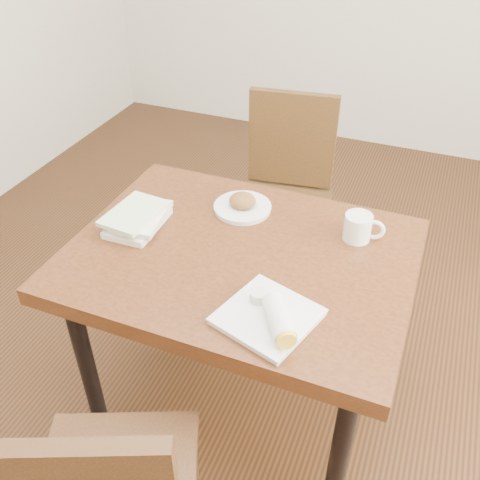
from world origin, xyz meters
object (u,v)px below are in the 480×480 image
at_px(table, 240,272).
at_px(chair_far, 286,185).
at_px(plate_burrito, 271,317).
at_px(plate_scone, 243,205).
at_px(coffee_mug, 359,227).
at_px(book_stack, 138,218).

relative_size(table, chair_far, 1.17).
bearing_deg(table, chair_far, 96.29).
bearing_deg(chair_far, plate_burrito, -74.72).
height_order(plate_scone, coffee_mug, coffee_mug).
relative_size(chair_far, coffee_mug, 6.95).
xyz_separation_m(table, coffee_mug, (0.34, 0.22, 0.13)).
bearing_deg(plate_burrito, plate_scone, 119.58).
height_order(chair_far, book_stack, chair_far).
relative_size(chair_far, plate_scone, 4.53).
bearing_deg(table, coffee_mug, 32.58).
relative_size(table, plate_burrito, 3.62).
distance_m(plate_scone, plate_burrito, 0.58).
relative_size(chair_far, book_stack, 3.76).
distance_m(plate_scone, coffee_mug, 0.43).
height_order(coffee_mug, book_stack, coffee_mug).
height_order(plate_scone, plate_burrito, plate_burrito).
xyz_separation_m(table, plate_burrito, (0.20, -0.27, 0.11)).
bearing_deg(book_stack, chair_far, 68.81).
height_order(plate_scone, book_stack, plate_scone).
bearing_deg(plate_burrito, book_stack, 154.86).
bearing_deg(plate_burrito, table, 126.93).
bearing_deg(book_stack, table, -1.30).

